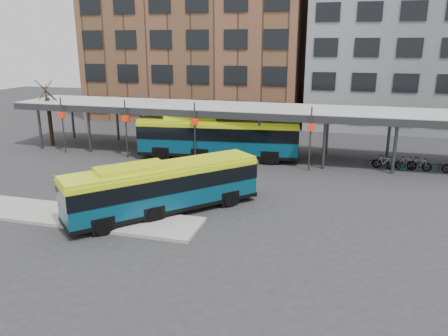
% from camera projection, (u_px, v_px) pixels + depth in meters
% --- Properties ---
extents(ground, '(120.00, 120.00, 0.00)m').
position_uv_depth(ground, '(190.00, 208.00, 25.39)').
color(ground, '#28282B').
rests_on(ground, ground).
extents(boarding_island, '(14.00, 3.00, 0.18)m').
position_uv_depth(boarding_island, '(77.00, 216.00, 23.99)').
color(boarding_island, gray).
rests_on(boarding_island, ground).
extents(canopy, '(40.00, 6.53, 4.80)m').
position_uv_depth(canopy, '(240.00, 110.00, 36.25)').
color(canopy, '#999B9E').
rests_on(canopy, ground).
extents(tree, '(1.64, 1.64, 5.60)m').
position_uv_depth(tree, '(50.00, 119.00, 40.43)').
color(tree, black).
rests_on(tree, ground).
extents(building_brick, '(26.00, 14.00, 22.00)m').
position_uv_depth(building_brick, '(199.00, 28.00, 54.55)').
color(building_brick, brown).
rests_on(building_brick, ground).
extents(building_grey, '(24.00, 14.00, 20.00)m').
position_uv_depth(building_grey, '(422.00, 36.00, 48.19)').
color(building_grey, slate).
rests_on(building_grey, ground).
extents(bus_front, '(9.22, 9.69, 3.04)m').
position_uv_depth(bus_front, '(163.00, 186.00, 24.24)').
color(bus_front, '#073951').
rests_on(bus_front, ground).
extents(bus_rear, '(13.28, 4.24, 3.60)m').
position_uv_depth(bus_rear, '(218.00, 136.00, 35.78)').
color(bus_rear, '#073951').
rests_on(bus_rear, ground).
extents(pedestrian, '(0.52, 0.67, 1.59)m').
position_uv_depth(pedestrian, '(96.00, 200.00, 23.92)').
color(pedestrian, black).
rests_on(pedestrian, boarding_island).
extents(bike_rack, '(7.15, 1.50, 1.08)m').
position_uv_depth(bike_rack, '(412.00, 164.00, 32.78)').
color(bike_rack, slate).
rests_on(bike_rack, ground).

